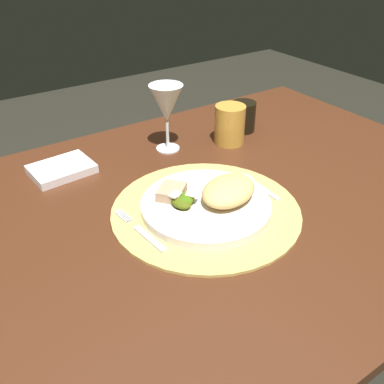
# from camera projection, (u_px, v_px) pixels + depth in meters

# --- Properties ---
(dining_table) EXTENTS (1.21, 0.89, 0.73)m
(dining_table) POSITION_uv_depth(u_px,v_px,m) (222.00, 252.00, 1.00)
(dining_table) COLOR #472413
(dining_table) RESTS_ON ground
(placemat) EXTENTS (0.38, 0.38, 0.01)m
(placemat) POSITION_uv_depth(u_px,v_px,m) (206.00, 210.00, 0.85)
(placemat) COLOR tan
(placemat) RESTS_ON dining_table
(dinner_plate) EXTENTS (0.26, 0.26, 0.02)m
(dinner_plate) POSITION_uv_depth(u_px,v_px,m) (206.00, 205.00, 0.85)
(dinner_plate) COLOR silver
(dinner_plate) RESTS_ON placemat
(pasta_serving) EXTENTS (0.15, 0.13, 0.04)m
(pasta_serving) POSITION_uv_depth(u_px,v_px,m) (229.00, 190.00, 0.84)
(pasta_serving) COLOR #ECBB68
(pasta_serving) RESTS_ON dinner_plate
(salad_greens) EXTENTS (0.06, 0.08, 0.02)m
(salad_greens) POSITION_uv_depth(u_px,v_px,m) (182.00, 199.00, 0.84)
(salad_greens) COLOR #49560F
(salad_greens) RESTS_ON dinner_plate
(bread_piece) EXTENTS (0.08, 0.08, 0.02)m
(bread_piece) POSITION_uv_depth(u_px,v_px,m) (172.00, 192.00, 0.85)
(bread_piece) COLOR tan
(bread_piece) RESTS_ON dinner_plate
(fork) EXTENTS (0.03, 0.16, 0.00)m
(fork) POSITION_uv_depth(u_px,v_px,m) (142.00, 232.00, 0.79)
(fork) COLOR silver
(fork) RESTS_ON placemat
(spoon) EXTENTS (0.02, 0.13, 0.01)m
(spoon) POSITION_uv_depth(u_px,v_px,m) (253.00, 182.00, 0.94)
(spoon) COLOR silver
(spoon) RESTS_ON placemat
(napkin) EXTENTS (0.14, 0.11, 0.02)m
(napkin) POSITION_uv_depth(u_px,v_px,m) (62.00, 169.00, 0.98)
(napkin) COLOR white
(napkin) RESTS_ON dining_table
(wine_glass) EXTENTS (0.08, 0.08, 0.17)m
(wine_glass) POSITION_uv_depth(u_px,v_px,m) (166.00, 105.00, 1.03)
(wine_glass) COLOR silver
(wine_glass) RESTS_ON dining_table
(amber_tumbler) EXTENTS (0.08, 0.08, 0.10)m
(amber_tumbler) POSITION_uv_depth(u_px,v_px,m) (230.00, 125.00, 1.10)
(amber_tumbler) COLOR gold
(amber_tumbler) RESTS_ON dining_table
(dark_tumbler) EXTENTS (0.07, 0.07, 0.08)m
(dark_tumbler) POSITION_uv_depth(u_px,v_px,m) (243.00, 117.00, 1.17)
(dark_tumbler) COLOR black
(dark_tumbler) RESTS_ON dining_table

